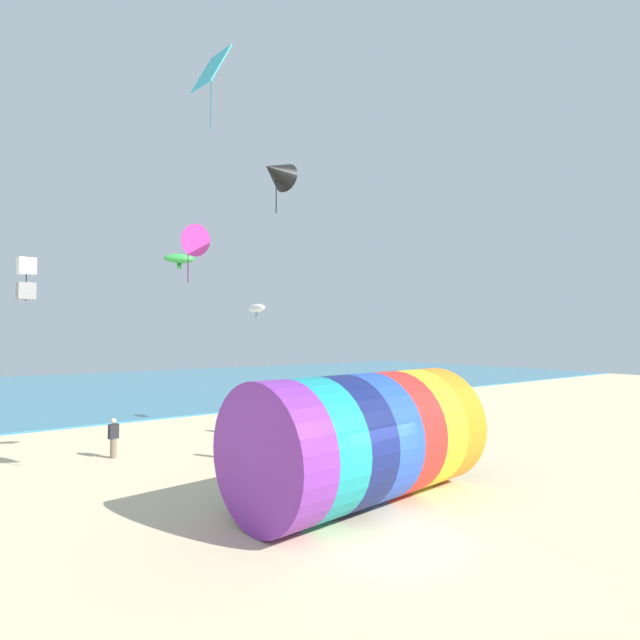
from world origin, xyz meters
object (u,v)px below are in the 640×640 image
at_px(kite_white_parafoil, 256,308).
at_px(giant_inflatable_tube, 362,437).
at_px(kite_handler, 448,444).
at_px(kite_black_delta, 276,172).
at_px(kite_magenta_delta, 188,240).
at_px(bystander_near_water, 240,417).
at_px(kite_white_box, 26,279).
at_px(bystander_far_left, 113,438).
at_px(bystander_mid_beach, 234,439).
at_px(kite_cyan_diamond, 211,70).
at_px(kite_green_parafoil, 179,259).

bearing_deg(kite_white_parafoil, giant_inflatable_tube, -105.79).
xyz_separation_m(kite_handler, kite_black_delta, (-7.35, 0.18, 8.61)).
bearing_deg(giant_inflatable_tube, kite_handler, 9.79).
height_order(kite_handler, kite_magenta_delta, kite_magenta_delta).
height_order(giant_inflatable_tube, bystander_near_water, giant_inflatable_tube).
height_order(kite_white_parafoil, kite_magenta_delta, kite_magenta_delta).
xyz_separation_m(kite_handler, kite_white_box, (-13.15, 2.96, 5.42)).
xyz_separation_m(kite_black_delta, kite_white_box, (-5.80, 2.78, -3.19)).
relative_size(kite_magenta_delta, bystander_far_left, 1.24).
bearing_deg(kite_white_box, kite_black_delta, -25.60).
distance_m(kite_white_box, bystander_far_left, 9.00).
relative_size(kite_black_delta, kite_white_parafoil, 1.15).
bearing_deg(kite_magenta_delta, bystander_far_left, 96.61).
height_order(giant_inflatable_tube, kite_black_delta, kite_black_delta).
bearing_deg(bystander_far_left, kite_magenta_delta, -83.39).
xyz_separation_m(giant_inflatable_tube, kite_black_delta, (-2.32, 1.04, 7.62)).
height_order(kite_magenta_delta, bystander_far_left, kite_magenta_delta).
distance_m(kite_white_parafoil, bystander_far_left, 9.75).
xyz_separation_m(kite_black_delta, kite_white_parafoil, (5.73, 11.02, -3.19)).
bearing_deg(bystander_mid_beach, bystander_far_left, 140.16).
distance_m(giant_inflatable_tube, kite_cyan_diamond, 11.53).
distance_m(kite_white_box, bystander_near_water, 13.65).
relative_size(kite_green_parafoil, kite_white_parafoil, 0.83).
distance_m(kite_magenta_delta, bystander_mid_beach, 8.15).
bearing_deg(kite_black_delta, bystander_far_left, 102.81).
height_order(kite_black_delta, bystander_near_water, kite_black_delta).
bearing_deg(bystander_near_water, kite_green_parafoil, -138.75).
height_order(kite_handler, bystander_far_left, kite_handler).
height_order(giant_inflatable_tube, bystander_far_left, giant_inflatable_tube).
bearing_deg(bystander_mid_beach, kite_white_parafoil, 52.85).
distance_m(kite_white_parafoil, bystander_near_water, 5.72).
distance_m(kite_green_parafoil, bystander_near_water, 9.38).
relative_size(giant_inflatable_tube, bystander_near_water, 4.89).
xyz_separation_m(kite_white_parafoil, bystander_mid_beach, (-4.03, -5.31, -5.52)).
distance_m(kite_cyan_diamond, bystander_mid_beach, 12.95).
bearing_deg(kite_magenta_delta, kite_black_delta, -66.49).
distance_m(giant_inflatable_tube, bystander_far_left, 10.81).
bearing_deg(giant_inflatable_tube, bystander_near_water, 79.94).
xyz_separation_m(kite_black_delta, bystander_near_water, (4.31, 10.15, -8.66)).
height_order(kite_green_parafoil, kite_cyan_diamond, kite_cyan_diamond).
relative_size(giant_inflatable_tube, kite_green_parafoil, 6.66).
bearing_deg(bystander_near_water, giant_inflatable_tube, -100.06).
bearing_deg(kite_cyan_diamond, kite_magenta_delta, 86.80).
relative_size(kite_white_box, bystander_far_left, 0.73).
bearing_deg(kite_green_parafoil, kite_black_delta, -85.22).
bearing_deg(bystander_mid_beach, bystander_near_water, 59.67).
bearing_deg(giant_inflatable_tube, bystander_far_left, 113.70).
xyz_separation_m(kite_white_box, kite_white_parafoil, (11.53, 8.24, 0.01)).
distance_m(bystander_near_water, bystander_mid_beach, 5.15).
height_order(giant_inflatable_tube, bystander_mid_beach, giant_inflatable_tube).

